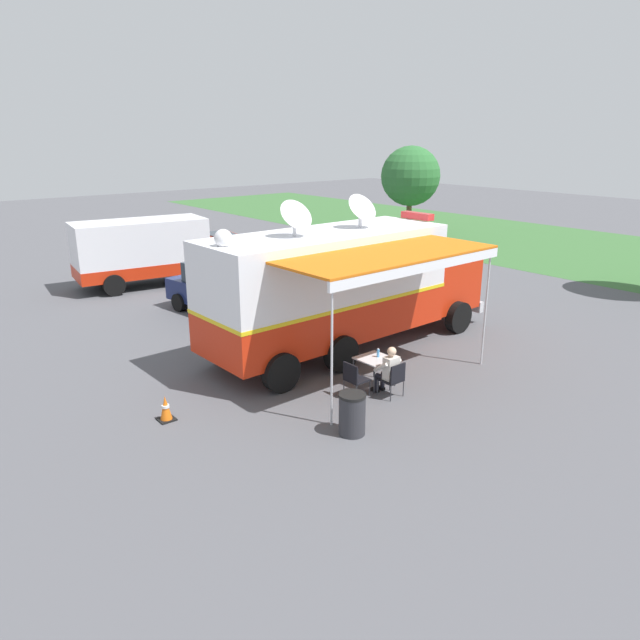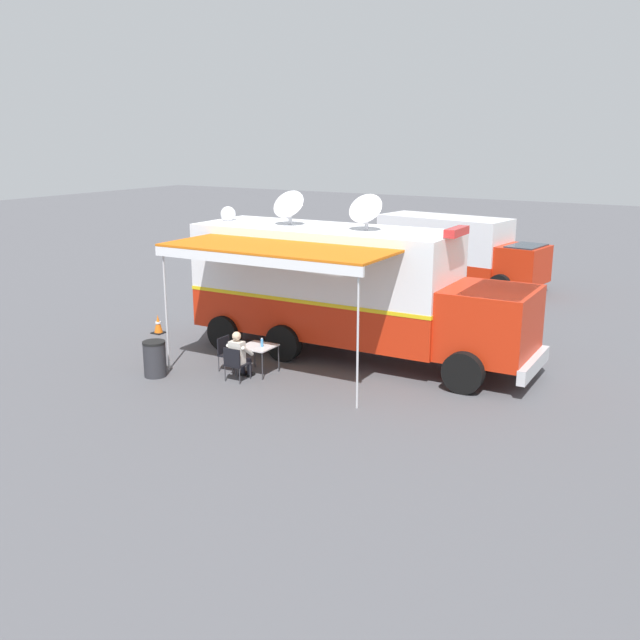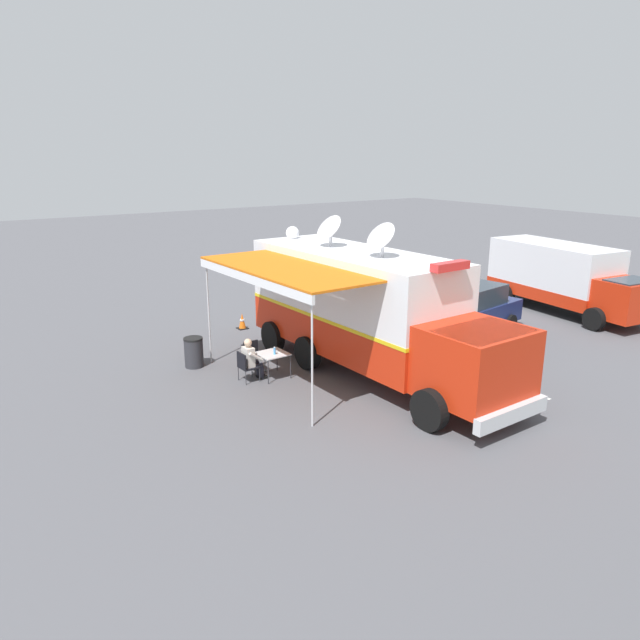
% 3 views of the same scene
% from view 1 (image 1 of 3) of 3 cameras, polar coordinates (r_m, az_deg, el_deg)
% --- Properties ---
extents(ground_plane, '(100.00, 100.00, 0.00)m').
position_cam_1_polar(ground_plane, '(16.93, 0.57, -3.27)').
color(ground_plane, '#515156').
extents(lot_stripe, '(0.21, 4.80, 0.01)m').
position_cam_1_polar(lot_stripe, '(20.45, 1.45, 0.45)').
color(lot_stripe, silver).
rests_on(lot_stripe, ground).
extents(command_truck, '(5.00, 9.54, 4.53)m').
position_cam_1_polar(command_truck, '(16.79, 2.60, 3.51)').
color(command_truck, red).
rests_on(command_truck, ground).
extents(folding_table, '(0.82, 0.82, 0.73)m').
position_cam_1_polar(folding_table, '(14.67, 5.30, -3.89)').
color(folding_table, silver).
rests_on(folding_table, ground).
extents(water_bottle, '(0.07, 0.07, 0.22)m').
position_cam_1_polar(water_bottle, '(14.70, 5.65, -3.19)').
color(water_bottle, '#4C99D8').
rests_on(water_bottle, folding_table).
extents(folding_chair_at_table, '(0.49, 0.49, 0.87)m').
position_cam_1_polar(folding_chair_at_table, '(14.13, 7.17, -5.53)').
color(folding_chair_at_table, black).
rests_on(folding_chair_at_table, ground).
extents(folding_chair_beside_table, '(0.49, 0.49, 0.87)m').
position_cam_1_polar(folding_chair_beside_table, '(14.07, 3.31, -5.52)').
color(folding_chair_beside_table, black).
rests_on(folding_chair_beside_table, ground).
extents(seated_responder, '(0.67, 0.56, 1.25)m').
position_cam_1_polar(seated_responder, '(14.19, 6.63, -4.79)').
color(seated_responder, silver).
rests_on(seated_responder, ground).
extents(trash_bin, '(0.57, 0.57, 0.91)m').
position_cam_1_polar(trash_bin, '(12.43, 3.12, -9.07)').
color(trash_bin, '#2D2D33').
rests_on(trash_bin, ground).
extents(traffic_cone, '(0.36, 0.36, 0.58)m').
position_cam_1_polar(traffic_cone, '(13.48, -14.72, -8.28)').
color(traffic_cone, black).
rests_on(traffic_cone, ground).
extents(support_truck, '(3.03, 7.01, 2.70)m').
position_cam_1_polar(support_truck, '(25.46, -15.76, 6.42)').
color(support_truck, white).
rests_on(support_truck, ground).
extents(car_behind_truck, '(4.42, 2.48, 1.76)m').
position_cam_1_polar(car_behind_truck, '(20.83, -9.58, 3.03)').
color(car_behind_truck, navy).
rests_on(car_behind_truck, ground).
extents(tree_far_left, '(3.56, 3.56, 5.37)m').
position_cam_1_polar(tree_far_left, '(36.97, 8.76, 13.59)').
color(tree_far_left, brown).
rests_on(tree_far_left, ground).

